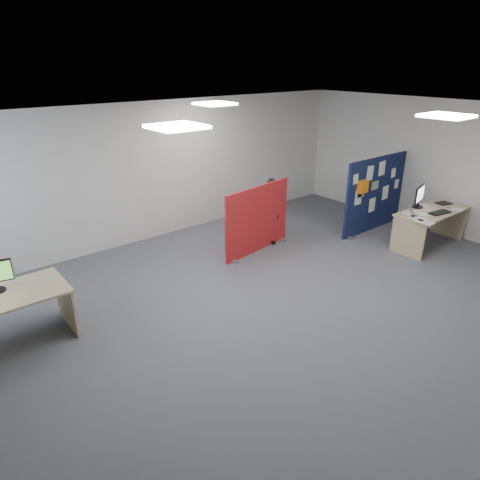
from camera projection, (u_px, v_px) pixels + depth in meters
floor at (287, 298)px, 6.62m from camera, size 9.00×9.00×0.00m
ceiling at (296, 118)px, 5.57m from camera, size 9.00×7.00×0.02m
wall_back at (167, 170)px, 8.60m from camera, size 9.00×0.02×2.70m
wall_right at (447, 169)px, 8.70m from camera, size 0.02×7.00×2.70m
ceiling_lights at (279, 114)px, 6.25m from camera, size 4.10×4.10×0.04m
navy_divider at (375, 194)px, 8.98m from camera, size 1.91×0.30×1.57m
main_desk at (429, 219)px, 8.30m from camera, size 1.61×0.71×0.73m
monitor_main at (419, 196)px, 8.27m from camera, size 0.48×0.21×0.43m
keyboard at (439, 213)px, 8.05m from camera, size 0.47×0.26×0.02m
mouse at (449, 207)px, 8.32m from camera, size 0.10×0.06×0.03m
paper_tray at (444, 203)px, 8.59m from camera, size 0.33×0.28×0.01m
red_divider at (258, 220)px, 8.03m from camera, size 1.69×0.30×1.28m
office_chair at (267, 207)px, 8.56m from camera, size 0.79×0.75×1.18m
desk_papers at (425, 213)px, 8.05m from camera, size 1.39×0.87×0.00m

